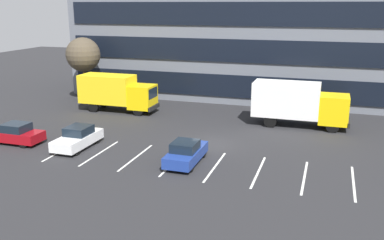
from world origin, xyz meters
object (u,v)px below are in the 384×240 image
box_truck_yellow_all (116,91)px  sedan_navy (186,153)px  sedan_maroon (15,134)px  bare_tree (83,55)px  box_truck_yellow (298,102)px  sedan_white (78,138)px

box_truck_yellow_all → sedan_navy: bearing=-46.0°
sedan_maroon → bare_tree: bare_tree is taller
box_truck_yellow → bare_tree: size_ratio=1.19×
sedan_white → sedan_navy: bearing=-4.0°
box_truck_yellow → sedan_white: (-14.69, -10.75, -1.36)m
box_truck_yellow_all → sedan_white: size_ratio=1.73×
box_truck_yellow → box_truck_yellow_all: 17.16m
sedan_maroon → sedan_white: sedan_white is taller
sedan_white → box_truck_yellow_all: bearing=102.9°
sedan_maroon → sedan_navy: sedan_maroon is taller
box_truck_yellow_all → bare_tree: size_ratio=1.12×
box_truck_yellow → sedan_white: box_truck_yellow is taller
sedan_maroon → bare_tree: size_ratio=0.64×
sedan_maroon → sedan_navy: 13.57m
sedan_white → box_truck_yellow: bearing=36.2°
sedan_white → bare_tree: bare_tree is taller
sedan_navy → sedan_white: (-8.49, 0.59, 0.01)m
sedan_white → sedan_maroon: bearing=-173.8°
box_truck_yellow_all → sedan_navy: size_ratio=1.76×
sedan_maroon → bare_tree: (-2.84, 14.54, 4.21)m
bare_tree → sedan_maroon: bearing=-79.0°
box_truck_yellow_all → sedan_maroon: box_truck_yellow_all is taller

